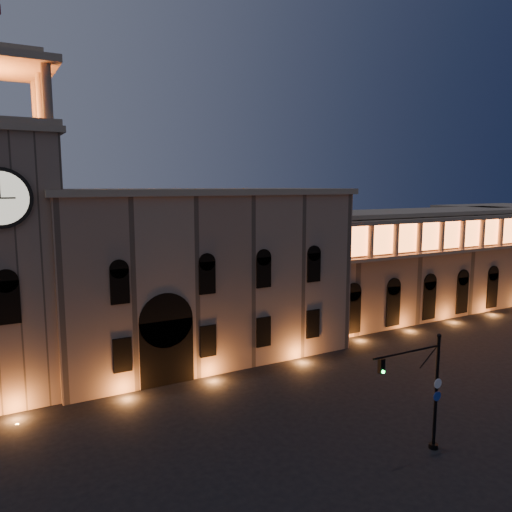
{
  "coord_description": "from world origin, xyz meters",
  "views": [
    {
      "loc": [
        -22.07,
        -25.57,
        17.94
      ],
      "look_at": [
        1.18,
        16.0,
        11.17
      ],
      "focal_mm": 35.0,
      "sensor_mm": 36.0,
      "label": 1
    }
  ],
  "objects": [
    {
      "name": "secondary_building",
      "position": [
        58.0,
        30.0,
        7.0
      ],
      "size": [
        20.0,
        12.0,
        14.0
      ],
      "primitive_type": "cube",
      "color": "#876B56",
      "rests_on": "ground"
    },
    {
      "name": "clock_tower",
      "position": [
        -20.5,
        20.98,
        12.5
      ],
      "size": [
        9.8,
        9.8,
        32.4
      ],
      "color": "#8C715B",
      "rests_on": "ground"
    },
    {
      "name": "colonnade_wing",
      "position": [
        32.0,
        23.92,
        7.33
      ],
      "size": [
        40.6,
        11.5,
        14.5
      ],
      "color": "#876B56",
      "rests_on": "ground"
    },
    {
      "name": "ground",
      "position": [
        0.0,
        0.0,
        0.0
      ],
      "size": [
        160.0,
        160.0,
        0.0
      ],
      "primitive_type": "plane",
      "color": "black",
      "rests_on": "ground"
    },
    {
      "name": "traffic_light",
      "position": [
        3.26,
        -3.49,
        4.29
      ],
      "size": [
        5.96,
        0.63,
        8.17
      ],
      "rotation": [
        0.0,
        0.0,
        -0.02
      ],
      "color": "black",
      "rests_on": "ground"
    },
    {
      "name": "government_building",
      "position": [
        -2.08,
        21.93,
        8.77
      ],
      "size": [
        30.8,
        12.8,
        17.6
      ],
      "color": "#8C715B",
      "rests_on": "ground"
    }
  ]
}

